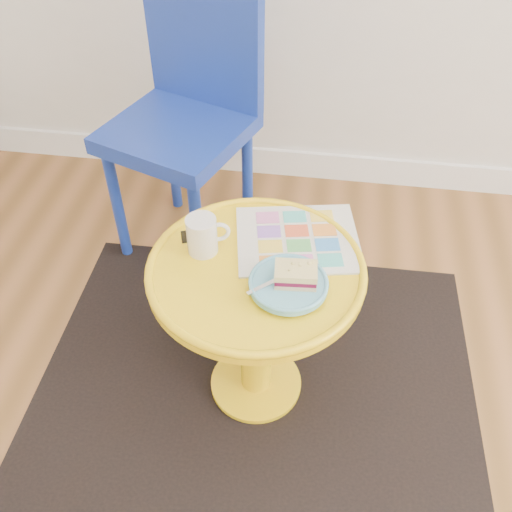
# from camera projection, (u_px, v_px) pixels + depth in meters

# --- Properties ---
(room_walls) EXTENTS (4.00, 4.00, 4.00)m
(room_walls) POSITION_uv_depth(u_px,v_px,m) (121.00, 331.00, 1.80)
(room_walls) COLOR silver
(room_walls) RESTS_ON ground
(rug) EXTENTS (1.32, 1.12, 0.01)m
(rug) POSITION_uv_depth(u_px,v_px,m) (256.00, 384.00, 1.72)
(rug) COLOR black
(rug) RESTS_ON ground
(side_table) EXTENTS (0.53, 0.53, 0.50)m
(side_table) POSITION_uv_depth(u_px,v_px,m) (256.00, 306.00, 1.47)
(side_table) COLOR yellow
(side_table) RESTS_ON ground
(chair) EXTENTS (0.54, 0.54, 0.94)m
(chair) POSITION_uv_depth(u_px,v_px,m) (188.00, 106.00, 1.86)
(chair) COLOR #17329B
(chair) RESTS_ON ground
(newspaper) EXTENTS (0.35, 0.31, 0.01)m
(newspaper) POSITION_uv_depth(u_px,v_px,m) (298.00, 239.00, 1.45)
(newspaper) COLOR silver
(newspaper) RESTS_ON side_table
(mug) EXTENTS (0.11, 0.08, 0.10)m
(mug) POSITION_uv_depth(u_px,v_px,m) (203.00, 234.00, 1.38)
(mug) COLOR silver
(mug) RESTS_ON side_table
(plate) EXTENTS (0.18, 0.18, 0.02)m
(plate) POSITION_uv_depth(u_px,v_px,m) (288.00, 284.00, 1.31)
(plate) COLOR #60AFCB
(plate) RESTS_ON newspaper
(cake_slice) EXTENTS (0.10, 0.07, 0.04)m
(cake_slice) POSITION_uv_depth(u_px,v_px,m) (296.00, 275.00, 1.29)
(cake_slice) COLOR #D3BC8C
(cake_slice) RESTS_ON plate
(fork) EXTENTS (0.12, 0.11, 0.00)m
(fork) POSITION_uv_depth(u_px,v_px,m) (276.00, 280.00, 1.31)
(fork) COLOR silver
(fork) RESTS_ON plate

